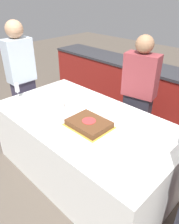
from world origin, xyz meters
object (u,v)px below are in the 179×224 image
at_px(person_cutting_cake, 138,97).
at_px(person_seated_left, 22,79).
at_px(cake, 89,124).
at_px(wine_glass, 17,88).
at_px(plate_stack, 56,104).

bearing_deg(person_cutting_cake, person_seated_left, 18.38).
distance_m(cake, person_seated_left, 1.42).
bearing_deg(person_seated_left, cake, -93.45).
bearing_deg(person_seated_left, person_cutting_cake, -60.70).
relative_size(wine_glass, person_cutting_cake, 0.12).
distance_m(cake, person_cutting_cake, 0.88).
relative_size(cake, person_cutting_cake, 0.28).
relative_size(cake, plate_stack, 2.22).
bearing_deg(wine_glass, cake, 8.25).
bearing_deg(wine_glass, person_cutting_cake, 43.18).
relative_size(plate_stack, person_seated_left, 0.12).
distance_m(person_cutting_cake, person_seated_left, 1.62).
distance_m(wine_glass, person_cutting_cake, 1.52).
bearing_deg(plate_stack, person_cutting_cake, 56.86).
relative_size(plate_stack, wine_glass, 1.03).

